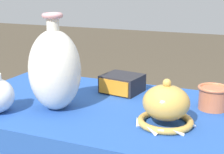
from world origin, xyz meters
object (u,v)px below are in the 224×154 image
Objects in this scene: vase_dome_bell at (166,107)px; cup_wide_terracotta at (213,97)px; vase_tall_bulbous at (55,69)px; mosaic_tile_box at (122,83)px.

cup_wide_terracotta is (0.12, 0.20, -0.01)m from vase_dome_bell.
cup_wide_terracotta is at bearing 59.26° from vase_dome_bell.
vase_tall_bulbous is at bearing -157.54° from cup_wide_terracotta.
vase_dome_bell reaches higher than mosaic_tile_box.
vase_tall_bulbous is 0.57m from cup_wide_terracotta.
vase_tall_bulbous is 0.33m from mosaic_tile_box.
vase_dome_bell is 0.37m from mosaic_tile_box.
cup_wide_terracotta is at bearing -0.74° from mosaic_tile_box.
vase_dome_bell is 1.14× the size of mosaic_tile_box.
cup_wide_terracotta is (0.52, 0.21, -0.10)m from vase_tall_bulbous.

